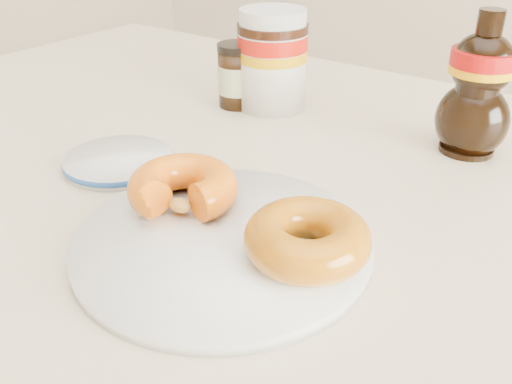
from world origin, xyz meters
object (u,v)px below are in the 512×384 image
Objects in this scene: plate at (222,242)px; syrup_bottle at (479,84)px; donut_bitten at (183,188)px; nutella_jar at (272,56)px; dining_table at (277,252)px; donut_whole at (307,239)px; dark_jar at (237,76)px; blue_rim_saucer at (119,161)px.

plate is 1.58× the size of syrup_bottle.
nutella_jar is (-0.10, 0.30, 0.04)m from donut_bitten.
donut_whole is at bearing -46.79° from dining_table.
dark_jar is (-0.32, -0.04, -0.04)m from syrup_bottle.
donut_bitten is (-0.06, 0.02, 0.02)m from plate.
donut_bitten is at bearing 177.94° from donut_whole.
donut_bitten reaches higher than blue_rim_saucer.
dark_jar is at bearing -173.26° from syrup_bottle.
dining_table is at bearing 101.14° from plate.
dining_table is 0.15m from plate.
dark_jar is 0.71× the size of blue_rim_saucer.
nutella_jar is (-0.17, 0.32, 0.07)m from plate.
donut_bitten is at bearing -118.77° from syrup_bottle.
donut_bitten reaches higher than dining_table.
dining_table is 13.37× the size of donut_bitten.
dark_jar is (-0.21, 0.29, 0.04)m from plate.
donut_bitten is 1.18× the size of dark_jar.
dining_table is 11.24× the size of blue_rim_saucer.
dining_table is 0.28m from dark_jar.
blue_rim_saucer is (-0.27, 0.04, -0.02)m from donut_whole.
dining_table is 10.33× the size of nutella_jar.
plate is 1.93× the size of nutella_jar.
syrup_bottle is (0.17, 0.31, 0.05)m from donut_bitten.
nutella_jar is 0.06m from dark_jar.
blue_rim_saucer is (-0.03, -0.26, -0.07)m from nutella_jar.
syrup_bottle is 0.42m from blue_rim_saucer.
dark_jar is at bearing -149.10° from nutella_jar.
dining_table is 0.21m from blue_rim_saucer.
blue_rim_saucer is at bearing 163.58° from plate.
donut_bitten is at bearing 161.18° from plate.
plate is at bearing -78.86° from dining_table.
nutella_jar reaches higher than donut_whole.
plate is 0.37m from nutella_jar.
plate is 2.49× the size of donut_bitten.
donut_whole is at bearing 12.66° from plate.
syrup_bottle is at bearing 6.74° from dark_jar.
plate is at bearing -62.06° from nutella_jar.
syrup_bottle reaches higher than plate.
blue_rim_saucer is (-0.30, -0.27, -0.08)m from syrup_bottle.
plate is at bearing -167.34° from donut_whole.
dark_jar reaches higher than dining_table.
dining_table is 0.16m from donut_bitten.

